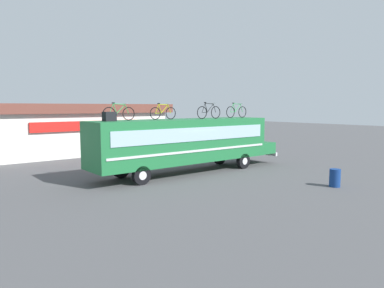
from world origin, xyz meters
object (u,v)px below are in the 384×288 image
(luggage_bag_1, at_px, (109,117))
(rooftop_bicycle_1, at_px, (119,113))
(bus, at_px, (187,141))
(rooftop_bicycle_4, at_px, (236,111))
(rooftop_bicycle_2, at_px, (163,113))
(trash_bin, at_px, (335,178))
(rooftop_bicycle_3, at_px, (209,112))

(luggage_bag_1, distance_m, rooftop_bicycle_1, 0.73)
(bus, height_order, rooftop_bicycle_4, rooftop_bicycle_4)
(luggage_bag_1, bearing_deg, rooftop_bicycle_1, 23.32)
(rooftop_bicycle_1, distance_m, rooftop_bicycle_2, 2.66)
(rooftop_bicycle_2, bearing_deg, trash_bin, -58.72)
(bus, height_order, luggage_bag_1, luggage_bag_1)
(luggage_bag_1, height_order, rooftop_bicycle_2, rooftop_bicycle_2)
(trash_bin, bearing_deg, luggage_bag_1, 137.47)
(rooftop_bicycle_1, relative_size, rooftop_bicycle_3, 0.99)
(bus, relative_size, rooftop_bicycle_1, 7.08)
(rooftop_bicycle_4, bearing_deg, rooftop_bicycle_3, -171.64)
(rooftop_bicycle_1, bearing_deg, luggage_bag_1, -156.68)
(rooftop_bicycle_2, xyz_separation_m, rooftop_bicycle_4, (5.42, -0.31, 0.02))
(luggage_bag_1, height_order, rooftop_bicycle_1, rooftop_bicycle_1)
(bus, bearing_deg, luggage_bag_1, 178.69)
(rooftop_bicycle_2, xyz_separation_m, trash_bin, (4.59, -7.56, -3.01))
(rooftop_bicycle_4, bearing_deg, trash_bin, -96.52)
(bus, xyz_separation_m, trash_bin, (3.26, -7.16, -1.40))
(luggage_bag_1, bearing_deg, rooftop_bicycle_4, -0.09)
(rooftop_bicycle_3, distance_m, rooftop_bicycle_4, 2.73)
(rooftop_bicycle_4, bearing_deg, bus, -178.70)
(rooftop_bicycle_2, height_order, rooftop_bicycle_3, rooftop_bicycle_3)
(rooftop_bicycle_1, relative_size, rooftop_bicycle_2, 1.04)
(rooftop_bicycle_3, height_order, trash_bin, rooftop_bicycle_3)
(rooftop_bicycle_2, distance_m, trash_bin, 9.35)
(rooftop_bicycle_3, bearing_deg, rooftop_bicycle_4, 8.36)
(bus, distance_m, trash_bin, 7.99)
(luggage_bag_1, height_order, rooftop_bicycle_3, rooftop_bicycle_3)
(luggage_bag_1, xyz_separation_m, rooftop_bicycle_2, (3.32, 0.30, 0.15))
(rooftop_bicycle_3, bearing_deg, rooftop_bicycle_2, 165.44)
(luggage_bag_1, bearing_deg, trash_bin, -42.53)
(rooftop_bicycle_1, bearing_deg, rooftop_bicycle_4, -2.11)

